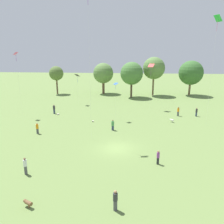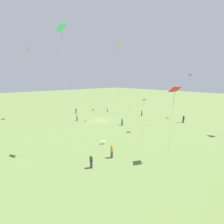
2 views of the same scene
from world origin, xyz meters
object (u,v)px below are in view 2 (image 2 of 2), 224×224
(kite_1, at_px, (119,49))
(kite_5, at_px, (61,32))
(person_5, at_px, (91,162))
(kite_2, at_px, (144,101))
(kite_6, at_px, (190,77))
(picnic_bag_0, at_px, (104,108))
(dog_1, at_px, (103,142))
(person_0, at_px, (76,111))
(person_3, at_px, (112,152))
(person_2, at_px, (107,109))
(person_4, at_px, (142,113))
(dog_0, at_px, (93,109))
(kite_0, at_px, (28,51))
(picnic_bag_1, at_px, (146,125))
(picnic_bag_2, at_px, (178,122))
(kite_3, at_px, (175,91))
(person_6, at_px, (122,122))
(person_7, at_px, (183,119))
(person_1, at_px, (77,118))

(kite_1, xyz_separation_m, kite_5, (18.71, 8.33, -1.38))
(person_5, bearing_deg, kite_2, 130.46)
(kite_6, bearing_deg, picnic_bag_0, 70.67)
(person_5, distance_m, picnic_bag_0, 38.87)
(kite_1, xyz_separation_m, dog_1, (13.03, 9.51, -17.80))
(person_0, bearing_deg, person_3, -62.77)
(person_2, bearing_deg, person_4, -146.14)
(person_5, height_order, kite_2, kite_2)
(dog_0, bearing_deg, person_3, -6.93)
(kite_0, bearing_deg, kite_2, 58.98)
(person_0, bearing_deg, picnic_bag_1, -28.34)
(person_5, height_order, picnic_bag_2, person_5)
(person_0, height_order, kite_3, kite_3)
(picnic_bag_0, bearing_deg, person_4, 95.05)
(person_0, xyz_separation_m, kite_1, (-4.76, 14.73, 17.33))
(person_6, bearing_deg, person_3, -169.51)
(person_7, xyz_separation_m, picnic_bag_0, (3.07, -28.13, -0.76))
(kite_0, relative_size, kite_6, 1.55)
(person_3, bearing_deg, person_0, 58.13)
(person_6, height_order, kite_0, kite_0)
(person_0, distance_m, kite_0, 20.92)
(kite_3, bearing_deg, person_3, 24.10)
(person_5, bearing_deg, person_3, 119.17)
(person_3, bearing_deg, kite_3, -59.63)
(person_1, xyz_separation_m, person_6, (-6.15, 10.88, 0.02))
(kite_0, relative_size, kite_5, 1.07)
(person_2, relative_size, kite_3, 0.19)
(person_5, bearing_deg, person_2, 163.04)
(person_2, relative_size, person_5, 1.06)
(kite_5, relative_size, picnic_bag_1, 56.57)
(person_1, bearing_deg, dog_1, 99.58)
(person_4, xyz_separation_m, picnic_bag_0, (1.44, -16.26, -0.69))
(kite_2, distance_m, picnic_bag_1, 7.85)
(person_3, xyz_separation_m, kite_5, (3.73, -5.57, 15.91))
(kite_1, xyz_separation_m, picnic_bag_2, (-9.32, 12.36, -18.09))
(person_7, bearing_deg, person_6, 58.23)
(kite_5, bearing_deg, person_3, 55.67)
(dog_1, bearing_deg, dog_0, -171.42)
(kite_1, xyz_separation_m, picnic_bag_1, (-1.32, 8.30, -18.09))
(person_1, height_order, person_5, person_5)
(person_5, bearing_deg, dog_0, 171.38)
(kite_2, height_order, dog_1, kite_2)
(person_7, relative_size, picnic_bag_0, 5.03)
(dog_1, bearing_deg, picnic_bag_0, -179.33)
(kite_5, xyz_separation_m, picnic_bag_1, (-20.03, -0.03, -16.71))
(kite_5, xyz_separation_m, dog_0, (-21.02, -23.42, -16.41))
(person_1, bearing_deg, dog_0, -119.47)
(kite_1, bearing_deg, person_2, -77.52)
(person_6, height_order, dog_0, person_6)
(picnic_bag_1, bearing_deg, kite_5, 0.09)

